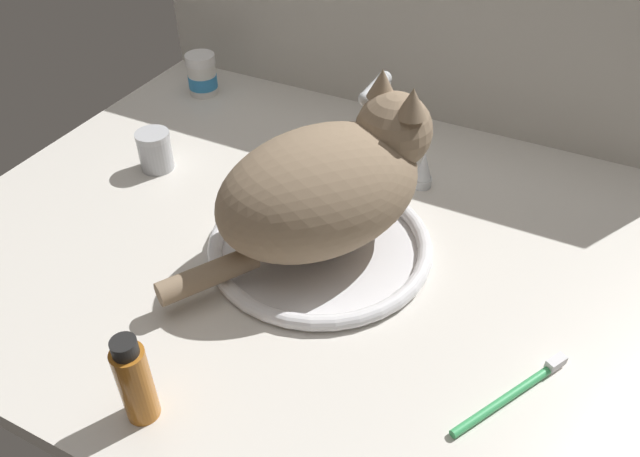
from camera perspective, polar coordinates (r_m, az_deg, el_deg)
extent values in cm
cube|color=silver|center=(92.82, -1.75, -1.50)|extent=(104.48, 83.43, 3.00)
cube|color=beige|center=(117.67, 8.45, 17.63)|extent=(104.48, 2.40, 38.26)
torus|color=white|center=(88.95, 0.00, -1.44)|extent=(32.17, 32.17, 2.17)
cylinder|color=white|center=(89.46, 0.00, -1.82)|extent=(28.91, 28.91, 0.60)
cylinder|color=silver|center=(104.53, 5.36, 5.66)|extent=(4.00, 4.00, 2.72)
cylinder|color=silver|center=(99.95, 5.66, 9.78)|extent=(2.00, 2.00, 14.63)
sphere|color=silver|center=(96.52, 5.94, 13.54)|extent=(2.20, 2.20, 2.20)
cylinder|color=silver|center=(93.46, 5.08, 12.67)|extent=(2.00, 7.31, 2.00)
sphere|color=silver|center=(90.45, 4.16, 11.75)|extent=(2.10, 2.10, 2.10)
cylinder|color=silver|center=(107.31, 1.52, 6.47)|extent=(3.20, 3.20, 1.60)
cone|color=silver|center=(105.62, 1.55, 7.89)|extent=(2.88, 2.88, 4.68)
cylinder|color=silver|center=(102.89, 9.31, 4.27)|extent=(3.20, 3.20, 1.60)
cone|color=silver|center=(101.13, 9.49, 5.71)|extent=(2.88, 2.88, 4.68)
ellipsoid|color=#8C755B|center=(83.02, 0.00, 3.47)|extent=(31.79, 35.29, 16.73)
sphere|color=#8C755B|center=(85.86, 6.76, 8.89)|extent=(10.65, 10.65, 10.65)
cone|color=#8C755B|center=(85.30, 5.71, 13.15)|extent=(4.05, 4.05, 4.00)
cone|color=#8C755B|center=(80.95, 8.47, 11.36)|extent=(4.05, 4.05, 4.00)
ellipsoid|color=silver|center=(88.67, 8.77, 8.97)|extent=(5.48, 5.04, 3.41)
ellipsoid|color=silver|center=(88.45, 5.69, 5.14)|extent=(13.39, 12.57, 9.20)
cylinder|color=#8C755B|center=(81.68, -10.21, -4.23)|extent=(9.69, 13.24, 3.20)
cylinder|color=#B2661E|center=(70.32, -16.53, -13.53)|extent=(3.65, 3.65, 10.22)
cylinder|color=black|center=(65.77, -17.50, -10.37)|extent=(2.74, 2.74, 1.80)
cylinder|color=#B2B5BA|center=(108.29, -14.84, 6.70)|extent=(5.55, 5.55, 5.78)
cylinder|color=silver|center=(106.56, -15.14, 8.22)|extent=(5.66, 5.66, 1.00)
cylinder|color=white|center=(130.14, -10.72, 13.36)|extent=(5.58, 5.58, 6.45)
cylinder|color=#338CD1|center=(130.37, -10.69, 13.16)|extent=(5.75, 5.75, 2.58)
cylinder|color=white|center=(128.41, -10.95, 15.00)|extent=(5.86, 5.86, 1.80)
cylinder|color=#3FB266|center=(74.79, 16.34, -14.94)|extent=(8.27, 13.60, 1.00)
cube|color=white|center=(79.38, 20.82, -11.39)|extent=(2.32, 2.85, 1.20)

